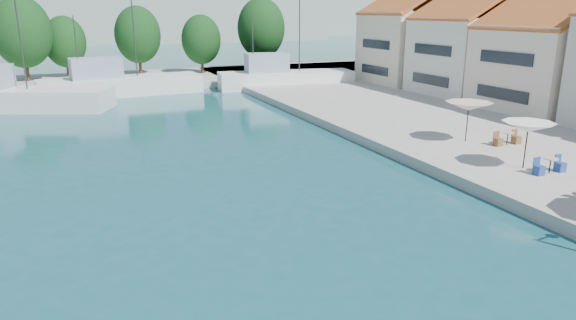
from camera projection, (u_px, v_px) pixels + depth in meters
name	position (u px, v px, depth m)	size (l,w,h in m)	color
quay_right	(554.00, 122.00, 37.85)	(32.00, 92.00, 0.60)	#A5A095
quay_far	(95.00, 82.00, 59.34)	(90.00, 16.00, 0.60)	#A5A095
hill_east	(223.00, 18.00, 175.64)	(140.00, 40.00, 12.00)	#93A194
building_04	(548.00, 53.00, 39.94)	(9.00, 8.80, 9.20)	#F7E2C6
building_05	(468.00, 44.00, 47.83)	(8.40, 8.80, 9.70)	white
building_06	(410.00, 37.00, 55.72)	(9.00, 8.80, 10.20)	beige
trawler_02	(3.00, 97.00, 43.91)	(17.34, 10.57, 10.20)	silver
trawler_03	(118.00, 85.00, 51.50)	(15.98, 5.40, 10.20)	silver
trawler_04	(283.00, 78.00, 56.36)	(15.14, 5.94, 10.20)	white
tree_04	(22.00, 32.00, 56.31)	(6.26, 6.26, 9.27)	#3F2B19
tree_05	(65.00, 42.00, 60.47)	(4.79, 4.79, 7.09)	#3F2B19
tree_06	(138.00, 35.00, 63.30)	(5.58, 5.58, 8.25)	#3F2B19
tree_07	(201.00, 40.00, 63.86)	(4.86, 4.86, 7.19)	#3F2B19
tree_08	(261.00, 28.00, 67.96)	(6.31, 6.31, 9.34)	#3F2B19
umbrella_white	(528.00, 127.00, 25.10)	(2.55, 2.55, 2.36)	black
umbrella_cream	(469.00, 106.00, 30.37)	(2.79, 2.79, 2.40)	black
cafe_table_02	(550.00, 168.00, 24.81)	(1.82, 0.70, 0.76)	black
cafe_table_03	(507.00, 140.00, 30.10)	(1.82, 0.70, 0.76)	black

